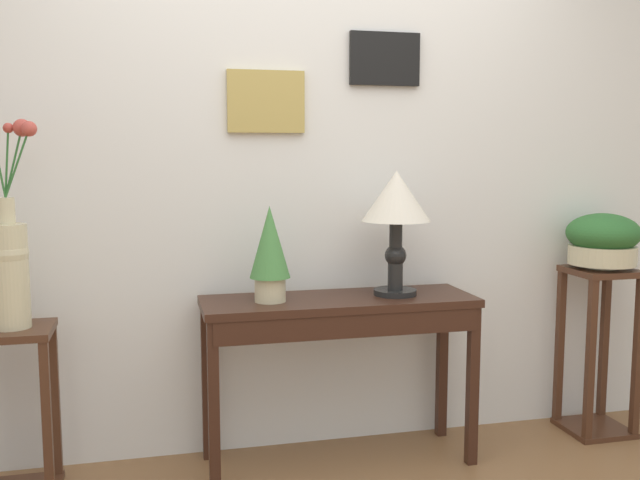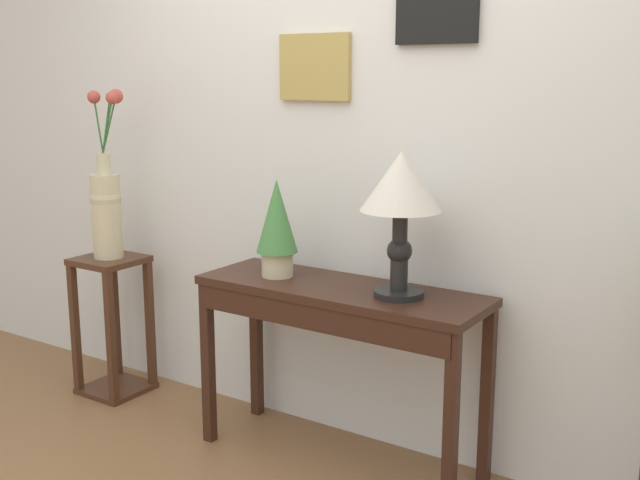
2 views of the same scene
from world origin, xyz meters
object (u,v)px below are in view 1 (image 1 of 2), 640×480
potted_plant_on_console (270,250)px  planter_bowl_wide_right (603,239)px  console_table (340,323)px  table_lamp (396,205)px  pedestal_stand_right (597,351)px  pedestal_stand_left (17,414)px  flower_vase_tall_left (10,259)px

potted_plant_on_console → planter_bowl_wide_right: potted_plant_on_console is taller
console_table → table_lamp: (0.26, 0.02, 0.52)m
table_lamp → pedestal_stand_right: 1.32m
console_table → pedestal_stand_left: size_ratio=1.71×
console_table → pedestal_stand_right: (1.35, 0.06, -0.23)m
flower_vase_tall_left → pedestal_stand_right: (2.69, 0.05, -0.57)m
potted_plant_on_console → pedestal_stand_left: bearing=-179.6°
console_table → flower_vase_tall_left: (-1.34, 0.01, 0.34)m
table_lamp → pedestal_stand_right: size_ratio=0.67×
console_table → pedestal_stand_left: 1.38m
table_lamp → pedestal_stand_left: 1.80m
console_table → potted_plant_on_console: potted_plant_on_console is taller
potted_plant_on_console → pedestal_stand_left: 1.21m
console_table → potted_plant_on_console: bearing=177.6°
console_table → pedestal_stand_left: (-1.35, 0.01, -0.30)m
planter_bowl_wide_right → console_table: bearing=-177.5°
console_table → pedestal_stand_left: bearing=179.7°
console_table → potted_plant_on_console: 0.46m
flower_vase_tall_left → potted_plant_on_console: bearing=0.3°
pedestal_stand_right → potted_plant_on_console: bearing=-178.4°
console_table → flower_vase_tall_left: bearing=179.7°
flower_vase_tall_left → pedestal_stand_right: 2.75m
pedestal_stand_left → planter_bowl_wide_right: size_ratio=2.02×
pedestal_stand_left → planter_bowl_wide_right: 2.76m
pedestal_stand_left → planter_bowl_wide_right: bearing=1.1°
console_table → potted_plant_on_console: size_ratio=2.93×
pedestal_stand_right → planter_bowl_wide_right: 0.56m
pedestal_stand_left → pedestal_stand_right: bearing=1.1°
flower_vase_tall_left → pedestal_stand_right: flower_vase_tall_left is taller
potted_plant_on_console → pedestal_stand_right: bearing=1.6°
table_lamp → flower_vase_tall_left: (-1.61, -0.02, -0.18)m
console_table → planter_bowl_wide_right: bearing=2.5°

